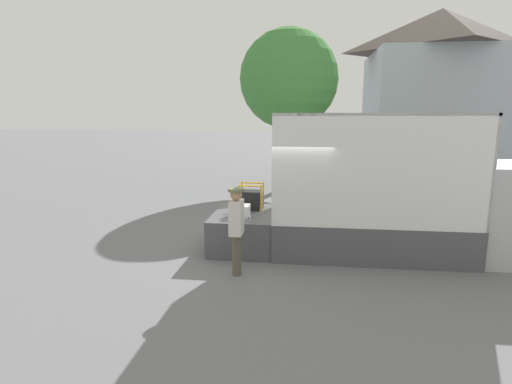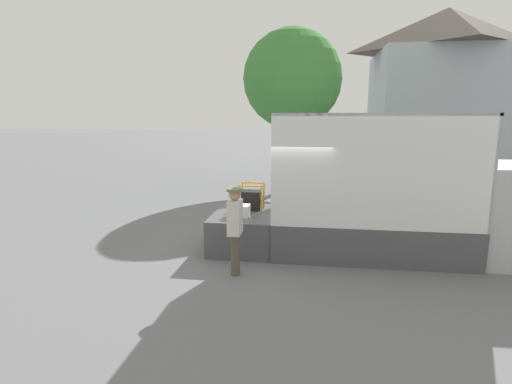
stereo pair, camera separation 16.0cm
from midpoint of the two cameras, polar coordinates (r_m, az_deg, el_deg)
The scene contains 8 objects.
ground_plane at distance 9.69m, azimuth 2.25°, elevation -7.92°, with size 160.00×160.00×0.00m, color slate.
box_truck at distance 9.83m, azimuth 23.84°, elevation -2.99°, with size 6.31×2.15×3.17m.
tailgate_deck at distance 9.65m, azimuth -2.11°, elevation -5.40°, with size 1.47×2.05×0.84m, color #4C4C51.
microwave at distance 9.16m, azimuth -2.85°, elevation -2.70°, with size 0.45×0.38×0.27m.
portable_generator at distance 9.82m, azimuth -1.06°, elevation -1.11°, with size 0.58×0.51×0.65m.
worker_person at distance 7.78m, azimuth -3.41°, elevation -4.36°, with size 0.31×0.44×1.75m.
house_backdrop at distance 26.05m, azimuth 24.24°, elevation 13.18°, with size 7.84×7.00×9.05m.
street_tree at distance 17.40m, azimuth 4.43°, elevation 15.75°, with size 4.13×4.13×6.70m.
Camera 1 is at (0.68, -9.16, 3.11)m, focal length 28.00 mm.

